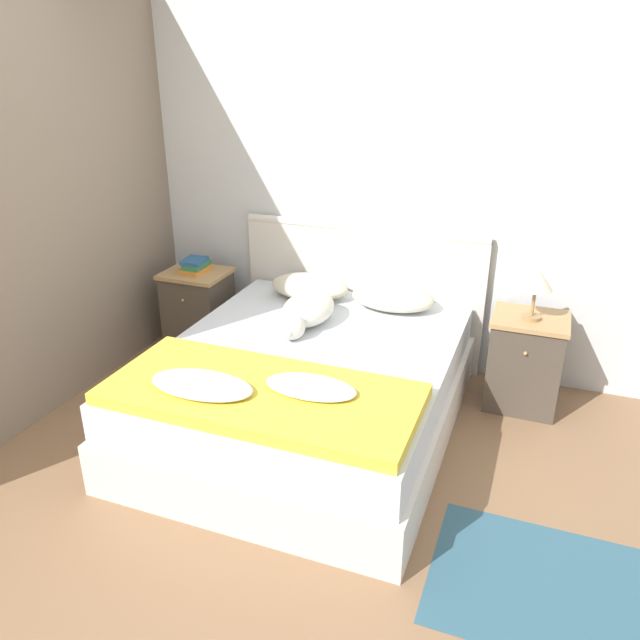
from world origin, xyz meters
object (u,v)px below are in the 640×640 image
(nightstand_left, at_px, (199,310))
(pillow_left, at_px, (310,286))
(bed, at_px, (308,389))
(dog, at_px, (306,311))
(pillow_right, at_px, (393,298))
(nightstand_right, at_px, (525,362))
(table_lamp, at_px, (537,281))
(book_stack, at_px, (195,266))

(nightstand_left, relative_size, pillow_left, 1.11)
(bed, height_order, nightstand_left, nightstand_left)
(bed, relative_size, dog, 2.97)
(bed, relative_size, pillow_left, 3.64)
(pillow_left, distance_m, pillow_right, 0.58)
(bed, relative_size, nightstand_left, 3.28)
(nightstand_left, distance_m, pillow_left, 0.91)
(bed, distance_m, pillow_right, 0.88)
(nightstand_right, relative_size, table_lamp, 1.89)
(nightstand_right, bearing_deg, book_stack, 179.99)
(nightstand_right, bearing_deg, dog, -163.50)
(nightstand_left, distance_m, book_stack, 0.34)
(pillow_left, xyz_separation_m, dog, (0.15, -0.43, 0.01))
(dog, relative_size, book_stack, 2.98)
(nightstand_left, distance_m, dog, 1.12)
(nightstand_left, height_order, table_lamp, table_lamp)
(nightstand_left, bearing_deg, dog, -20.76)
(pillow_left, bearing_deg, pillow_right, 0.00)
(dog, xyz_separation_m, book_stack, (-1.00, 0.38, 0.05))
(bed, height_order, nightstand_right, nightstand_right)
(book_stack, bearing_deg, dog, -20.85)
(dog, bearing_deg, table_lamp, 15.40)
(bed, bearing_deg, dog, 113.51)
(bed, bearing_deg, pillow_right, 69.05)
(nightstand_left, height_order, pillow_left, pillow_left)
(nightstand_right, bearing_deg, nightstand_left, 180.00)
(nightstand_left, xyz_separation_m, dog, (1.01, -0.38, 0.29))
(nightstand_left, distance_m, pillow_right, 1.47)
(nightstand_left, xyz_separation_m, book_stack, (0.00, 0.00, 0.34))
(bed, relative_size, nightstand_right, 3.28)
(nightstand_right, height_order, pillow_right, pillow_right)
(book_stack, bearing_deg, pillow_left, 3.33)
(bed, xyz_separation_m, nightstand_right, (1.15, 0.71, 0.05))
(bed, height_order, table_lamp, table_lamp)
(nightstand_left, xyz_separation_m, table_lamp, (2.30, -0.03, 0.53))
(table_lamp, bearing_deg, nightstand_right, 90.00)
(bed, relative_size, book_stack, 8.84)
(pillow_left, height_order, pillow_right, same)
(bed, distance_m, nightstand_left, 1.35)
(nightstand_left, relative_size, book_stack, 2.70)
(nightstand_right, relative_size, dog, 0.90)
(nightstand_left, relative_size, table_lamp, 1.89)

